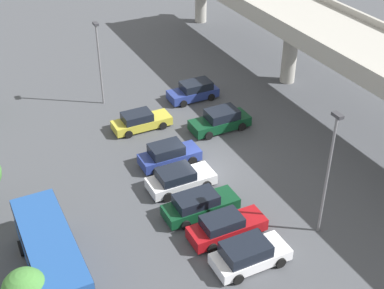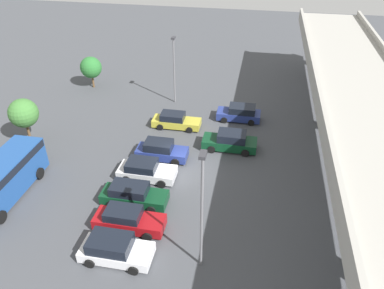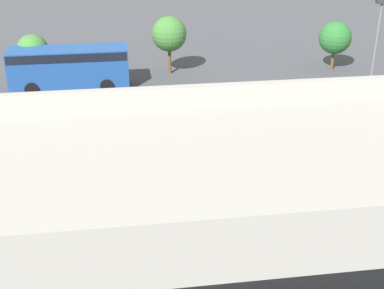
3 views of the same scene
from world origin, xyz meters
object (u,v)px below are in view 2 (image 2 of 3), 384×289
Objects in this scene: shuttle_bus at (2,178)px; parked_car_2 at (230,141)px; lamp_post_near_aisle at (174,65)px; parked_car_1 at (176,121)px; parked_car_4 at (146,170)px; lamp_post_mid_lot at (202,205)px; parked_car_6 at (128,220)px; parked_car_3 at (161,151)px; parked_car_7 at (114,249)px; tree_front_centre at (23,113)px; parked_car_5 at (133,194)px; parked_car_0 at (240,113)px; tree_front_left at (91,67)px.

parked_car_2 is at bearing -58.47° from shuttle_bus.
parked_car_1 is at bearing 13.76° from lamp_post_near_aisle.
lamp_post_mid_lot is (7.70, 5.83, 4.11)m from parked_car_4.
parked_car_3 is at bearing 89.62° from parked_car_6.
parked_car_3 is (5.53, -0.00, 0.10)m from parked_car_1.
parked_car_7 is (11.12, -0.04, -0.02)m from parked_car_3.
shuttle_bus is at bearing 18.22° from tree_front_centre.
parked_car_5 is 1.09× the size of parked_car_7.
parked_car_2 is 6.29m from parked_car_3.
parked_car_0 is 0.60× the size of lamp_post_near_aisle.
parked_car_3 is 8.51m from parked_car_6.
shuttle_bus is at bearing 158.52° from parked_car_7.
lamp_post_mid_lot reaches higher than shuttle_bus.
lamp_post_mid_lot is 21.00m from tree_front_centre.
parked_car_2 is 1.11× the size of tree_front_centre.
parked_car_0 is at bearing 53.25° from parked_car_3.
parked_car_4 is 12.70m from tree_front_centre.
parked_car_5 reaches higher than parked_car_4.
parked_car_5 is at bearing 2.63° from lamp_post_near_aisle.
parked_car_0 is 17.78m from parked_car_6.
parked_car_6 is 1.28× the size of tree_front_left.
parked_car_6 is at bearing -111.36° from lamp_post_mid_lot.
parked_car_2 reaches higher than parked_car_0.
parked_car_3 reaches higher than parked_car_0.
parked_car_4 is 1.03× the size of parked_car_7.
parked_car_0 is at bearing -46.79° from shuttle_bus.
lamp_post_mid_lot reaches higher than parked_car_5.
parked_car_4 is (5.54, -6.22, -0.06)m from parked_car_2.
parked_car_5 is at bearing -83.06° from shuttle_bus.
lamp_post_near_aisle is (-5.43, -1.33, 3.64)m from parked_car_1.
lamp_post_near_aisle is (-10.96, -1.33, 3.55)m from parked_car_3.
tree_front_left is 12.84m from tree_front_centre.
parked_car_1 is at bearing -26.94° from parked_car_2.
parked_car_1 is at bearing 87.24° from parked_car_5.
shuttle_bus reaches higher than parked_car_5.
parked_car_3 is at bearing 6.91° from lamp_post_near_aisle.
parked_car_5 is (5.95, -0.55, -0.04)m from parked_car_3.
parked_car_7 is at bearing 67.30° from parked_car_2.
tree_front_centre is at bearing -121.13° from lamp_post_mid_lot.
parked_car_5 is at bearing 95.69° from parked_car_7.
tree_front_left is (-4.84, -18.01, 1.73)m from parked_car_0.
tree_front_centre is at bearing 165.51° from parked_car_4.
shuttle_bus is at bearing 43.21° from parked_car_0.
parked_car_1 is 17.49m from lamp_post_mid_lot.
parked_car_1 is 1.08× the size of tree_front_centre.
parked_car_2 is at bearing 41.69° from parked_car_4.
parked_car_4 is 10.49m from lamp_post_mid_lot.
lamp_post_near_aisle reaches higher than parked_car_4.
parked_car_4 is at bearing 59.19° from parked_car_0.
parked_car_7 is 10.94m from shuttle_bus.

